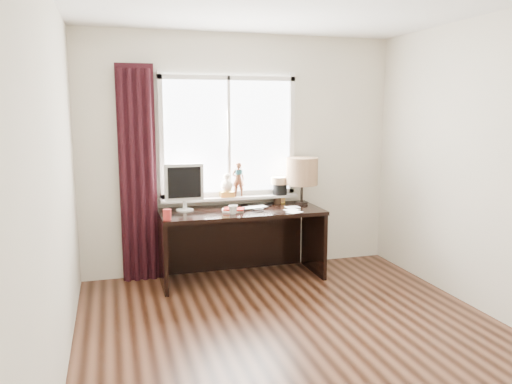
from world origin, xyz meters
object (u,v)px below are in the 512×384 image
object	(u,v)px
red_cup	(167,215)
laptop	(254,208)
desk	(239,230)
monitor	(184,184)
mug	(233,209)
table_lamp	(302,172)

from	to	relation	value
red_cup	laptop	bearing A→B (deg)	16.74
laptop	red_cup	size ratio (longest dim) A/B	2.84
desk	monitor	bearing A→B (deg)	176.84
desk	monitor	xyz separation A→B (m)	(-0.58, 0.03, 0.52)
mug	desk	xyz separation A→B (m)	(0.13, 0.27, -0.29)
mug	table_lamp	xyz separation A→B (m)	(0.86, 0.29, 0.32)
desk	table_lamp	size ratio (longest dim) A/B	3.27
laptop	desk	bearing A→B (deg)	139.58
red_cup	monitor	size ratio (longest dim) A/B	0.21
mug	table_lamp	bearing A→B (deg)	18.82
laptop	table_lamp	bearing A→B (deg)	-3.47
mug	red_cup	size ratio (longest dim) A/B	0.91
laptop	table_lamp	xyz separation A→B (m)	(0.58, 0.10, 0.35)
table_lamp	mug	bearing A→B (deg)	-161.18
red_cup	table_lamp	size ratio (longest dim) A/B	0.20
laptop	table_lamp	size ratio (longest dim) A/B	0.56
desk	table_lamp	distance (m)	0.95
monitor	red_cup	bearing A→B (deg)	-119.95
mug	desk	distance (m)	0.42
laptop	red_cup	bearing A→B (deg)	-176.22
red_cup	mug	bearing A→B (deg)	7.59
red_cup	desk	world-z (taller)	red_cup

